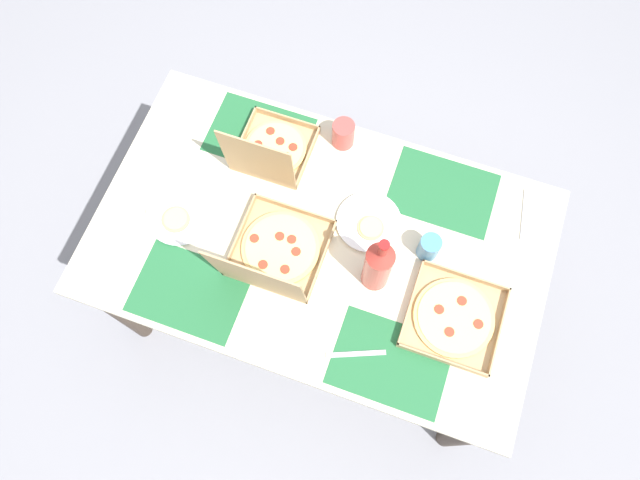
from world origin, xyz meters
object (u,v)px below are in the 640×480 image
(soda_bottle, at_px, (378,265))
(cup_clear_right, at_px, (429,247))
(pizza_box_center, at_px, (272,151))
(cup_red, at_px, (343,134))
(plate_middle, at_px, (369,223))
(pizza_box_edge_far, at_px, (276,254))
(pizza_box_corner_right, at_px, (454,318))
(plate_near_left, at_px, (180,214))

(soda_bottle, distance_m, cup_clear_right, 0.22)
(pizza_box_center, bearing_deg, soda_bottle, 147.20)
(soda_bottle, relative_size, cup_red, 3.04)
(pizza_box_center, xyz_separation_m, plate_middle, (-0.40, 0.13, -0.04))
(pizza_box_edge_far, xyz_separation_m, soda_bottle, (-0.33, -0.05, 0.08))
(cup_clear_right, bearing_deg, pizza_box_corner_right, 126.96)
(plate_near_left, relative_size, plate_middle, 1.06)
(plate_middle, xyz_separation_m, soda_bottle, (-0.08, 0.18, 0.12))
(pizza_box_center, distance_m, cup_red, 0.26)
(plate_near_left, bearing_deg, pizza_box_edge_far, 173.93)
(pizza_box_center, xyz_separation_m, cup_red, (-0.22, -0.14, 0.01))
(pizza_box_corner_right, xyz_separation_m, plate_middle, (0.36, -0.22, -0.00))
(pizza_box_center, height_order, plate_middle, pizza_box_center)
(pizza_box_center, distance_m, cup_clear_right, 0.64)
(cup_clear_right, bearing_deg, pizza_box_center, -14.95)
(pizza_box_edge_far, distance_m, plate_near_left, 0.37)
(plate_near_left, bearing_deg, soda_bottle, -179.31)
(pizza_box_edge_far, xyz_separation_m, pizza_box_center, (0.15, -0.36, -0.01))
(plate_near_left, relative_size, cup_red, 2.23)
(pizza_box_edge_far, height_order, plate_middle, pizza_box_edge_far)
(pizza_box_edge_far, distance_m, cup_clear_right, 0.50)
(soda_bottle, bearing_deg, pizza_box_corner_right, 170.74)
(plate_near_left, distance_m, cup_red, 0.63)
(pizza_box_edge_far, height_order, cup_clear_right, pizza_box_edge_far)
(cup_clear_right, distance_m, cup_red, 0.51)
(pizza_box_center, distance_m, soda_bottle, 0.58)
(pizza_box_edge_far, distance_m, soda_bottle, 0.34)
(pizza_box_edge_far, relative_size, pizza_box_center, 1.17)
(plate_near_left, relative_size, soda_bottle, 0.73)
(cup_clear_right, xyz_separation_m, cup_red, (0.40, -0.31, 0.00))
(pizza_box_edge_far, relative_size, plate_near_left, 1.42)
(plate_near_left, distance_m, plate_middle, 0.65)
(soda_bottle, height_order, cup_clear_right, soda_bottle)
(pizza_box_edge_far, xyz_separation_m, plate_middle, (-0.25, -0.23, -0.04))
(plate_middle, bearing_deg, soda_bottle, 113.19)
(cup_clear_right, bearing_deg, soda_bottle, 46.10)
(plate_near_left, bearing_deg, cup_clear_right, -169.66)
(plate_near_left, xyz_separation_m, plate_middle, (-0.62, -0.19, 0.00))
(pizza_box_corner_right, relative_size, cup_clear_right, 3.02)
(pizza_box_corner_right, bearing_deg, plate_middle, -32.04)
(pizza_box_corner_right, distance_m, soda_bottle, 0.31)
(cup_clear_right, bearing_deg, plate_middle, -8.97)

